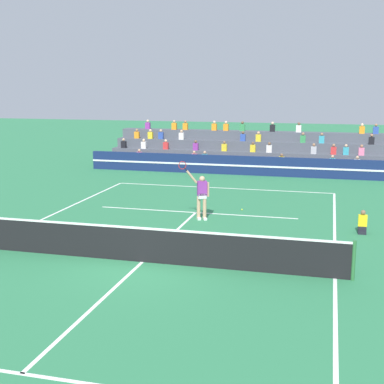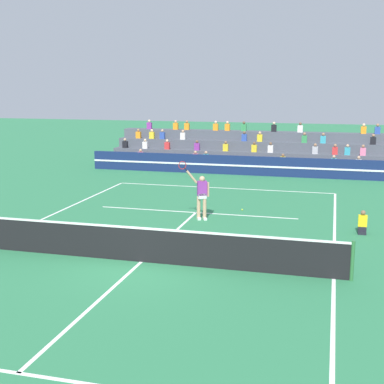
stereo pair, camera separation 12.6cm
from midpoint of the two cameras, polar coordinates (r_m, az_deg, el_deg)
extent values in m
plane|color=#2D7A4C|center=(15.96, -5.20, -7.44)|extent=(120.00, 120.00, 0.00)
cube|color=white|center=(27.08, 3.46, 0.43)|extent=(11.00, 0.10, 0.01)
cube|color=white|center=(15.06, 15.12, -8.93)|extent=(0.10, 23.80, 0.01)
cube|color=white|center=(10.67, -17.71, -17.92)|extent=(8.25, 0.10, 0.01)
cube|color=white|center=(21.86, 0.58, -2.20)|extent=(8.25, 0.10, 0.01)
cube|color=white|center=(15.95, -5.20, -7.42)|extent=(0.10, 12.85, 0.01)
cylinder|color=#2D6B38|center=(14.90, 16.97, -7.04)|extent=(0.10, 0.10, 1.10)
cube|color=black|center=(15.80, -5.23, -5.72)|extent=(11.90, 0.02, 1.00)
cube|color=white|center=(15.65, -5.26, -3.86)|extent=(11.90, 0.04, 0.06)
cube|color=navy|center=(31.14, 5.05, 2.86)|extent=(18.00, 0.24, 1.10)
cube|color=white|center=(31.01, 5.00, 2.82)|extent=(18.00, 0.02, 0.10)
cube|color=#4C515B|center=(32.42, 5.43, 2.70)|extent=(17.04, 0.95, 0.55)
cube|color=pink|center=(33.83, -5.39, 3.90)|extent=(0.32, 0.22, 0.44)
sphere|color=tan|center=(33.79, -5.40, 4.44)|extent=(0.18, 0.18, 0.18)
cube|color=yellow|center=(31.88, 9.77, 3.33)|extent=(0.32, 0.22, 0.44)
sphere|color=brown|center=(31.83, 9.79, 3.90)|extent=(0.18, 0.18, 0.18)
cube|color=pink|center=(32.77, 0.47, 3.71)|extent=(0.32, 0.22, 0.44)
sphere|color=tan|center=(32.73, 0.47, 4.27)|extent=(0.18, 0.18, 0.18)
cube|color=teal|center=(31.75, 14.99, 3.08)|extent=(0.32, 0.22, 0.44)
sphere|color=tan|center=(31.71, 15.02, 3.65)|extent=(0.18, 0.18, 0.18)
cube|color=teal|center=(32.61, 1.62, 3.67)|extent=(0.32, 0.22, 0.44)
sphere|color=tan|center=(32.57, 1.62, 4.23)|extent=(0.18, 0.18, 0.18)
cube|color=#B2B2B7|center=(31.79, 17.44, 2.95)|extent=(0.32, 0.22, 0.44)
sphere|color=tan|center=(31.75, 17.48, 3.52)|extent=(0.18, 0.18, 0.18)
cube|color=#4C515B|center=(33.31, 5.71, 3.40)|extent=(17.04, 0.95, 1.10)
cube|color=silver|center=(34.66, -4.91, 5.00)|extent=(0.32, 0.22, 0.44)
sphere|color=beige|center=(34.62, -4.92, 5.53)|extent=(0.18, 0.18, 0.18)
cube|color=red|center=(32.63, 15.11, 4.26)|extent=(0.32, 0.22, 0.44)
sphere|color=#9E7051|center=(32.59, 15.14, 4.82)|extent=(0.18, 0.18, 0.18)
cube|color=teal|center=(32.64, 16.34, 4.20)|extent=(0.32, 0.22, 0.44)
sphere|color=tan|center=(32.60, 16.37, 4.75)|extent=(0.18, 0.18, 0.18)
cube|color=purple|center=(33.65, 0.65, 4.86)|extent=(0.32, 0.22, 0.44)
sphere|color=brown|center=(33.62, 0.65, 5.40)|extent=(0.18, 0.18, 0.18)
cube|color=yellow|center=(32.95, 6.76, 4.64)|extent=(0.32, 0.22, 0.44)
sphere|color=brown|center=(32.92, 6.77, 5.19)|extent=(0.18, 0.18, 0.18)
cube|color=pink|center=(32.67, 17.87, 4.11)|extent=(0.32, 0.22, 0.44)
sphere|color=#9E7051|center=(32.64, 17.90, 4.67)|extent=(0.18, 0.18, 0.18)
cube|color=black|center=(35.15, -7.04, 5.05)|extent=(0.32, 0.22, 0.44)
sphere|color=tan|center=(35.12, -7.05, 5.57)|extent=(0.18, 0.18, 0.18)
cube|color=red|center=(34.19, -2.56, 4.95)|extent=(0.32, 0.22, 0.44)
sphere|color=beige|center=(34.15, -2.56, 5.48)|extent=(0.18, 0.18, 0.18)
cube|color=#B2B2B7|center=(32.64, 13.10, 4.36)|extent=(0.32, 0.22, 0.44)
sphere|color=#9E7051|center=(32.61, 13.13, 4.92)|extent=(0.18, 0.18, 0.18)
cube|color=yellow|center=(33.25, 3.72, 4.75)|extent=(0.32, 0.22, 0.44)
sphere|color=brown|center=(33.22, 3.72, 5.30)|extent=(0.18, 0.18, 0.18)
cube|color=silver|center=(32.83, 8.48, 4.57)|extent=(0.32, 0.22, 0.44)
sphere|color=brown|center=(32.79, 8.50, 5.12)|extent=(0.18, 0.18, 0.18)
cube|color=#4C515B|center=(34.21, 5.98, 4.07)|extent=(17.04, 0.95, 1.65)
cube|color=#2D4CA5|center=(33.95, 5.71, 5.79)|extent=(0.32, 0.22, 0.44)
sphere|color=brown|center=(33.92, 5.72, 6.33)|extent=(0.18, 0.18, 0.18)
cube|color=black|center=(33.59, 18.86, 5.18)|extent=(0.32, 0.22, 0.44)
sphere|color=#9E7051|center=(33.56, 18.89, 5.73)|extent=(0.18, 0.18, 0.18)
cube|color=yellow|center=(35.45, -4.20, 6.05)|extent=(0.32, 0.22, 0.44)
sphere|color=beige|center=(35.42, -4.20, 6.57)|extent=(0.18, 0.18, 0.18)
cube|color=#338C4C|center=(33.56, 12.00, 5.54)|extent=(0.32, 0.22, 0.44)
sphere|color=#9E7051|center=(33.53, 12.02, 6.08)|extent=(0.18, 0.18, 0.18)
cube|color=teal|center=(33.52, 13.92, 5.45)|extent=(0.32, 0.22, 0.44)
sphere|color=#9E7051|center=(33.49, 13.94, 5.99)|extent=(0.18, 0.18, 0.18)
cube|color=silver|center=(34.81, -0.87, 5.98)|extent=(0.32, 0.22, 0.44)
sphere|color=tan|center=(34.79, -0.87, 6.51)|extent=(0.18, 0.18, 0.18)
cube|color=orange|center=(35.77, -5.64, 6.07)|extent=(0.32, 0.22, 0.44)
sphere|color=#9E7051|center=(35.74, -5.65, 6.58)|extent=(0.18, 0.18, 0.18)
cube|color=yellow|center=(33.80, 7.35, 5.73)|extent=(0.32, 0.22, 0.44)
sphere|color=tan|center=(33.78, 7.36, 6.27)|extent=(0.18, 0.18, 0.18)
cube|color=#2D4CA5|center=(35.22, -3.07, 6.03)|extent=(0.32, 0.22, 0.44)
sphere|color=tan|center=(35.19, -3.08, 6.55)|extent=(0.18, 0.18, 0.18)
cube|color=#4C515B|center=(35.10, 6.23, 4.70)|extent=(17.04, 0.95, 2.20)
cube|color=silver|center=(34.47, 11.57, 6.62)|extent=(0.32, 0.22, 0.44)
sphere|color=brown|center=(34.45, 11.59, 7.15)|extent=(0.18, 0.18, 0.18)
cube|color=orange|center=(35.89, -1.65, 7.02)|extent=(0.32, 0.22, 0.44)
sphere|color=tan|center=(35.87, -1.65, 7.53)|extent=(0.18, 0.18, 0.18)
cube|color=orange|center=(35.21, 2.65, 6.93)|extent=(0.32, 0.22, 0.44)
sphere|color=beige|center=(35.19, 2.65, 7.45)|extent=(0.18, 0.18, 0.18)
cube|color=orange|center=(35.68, -0.45, 7.00)|extent=(0.32, 0.22, 0.44)
sphere|color=#9E7051|center=(35.66, -0.45, 7.51)|extent=(0.18, 0.18, 0.18)
cube|color=#2D4CA5|center=(34.51, 19.27, 6.22)|extent=(0.32, 0.22, 0.44)
sphere|color=#9E7051|center=(34.48, 19.31, 6.75)|extent=(0.18, 0.18, 0.18)
cube|color=#338C4C|center=(34.86, 5.65, 6.84)|extent=(0.32, 0.22, 0.44)
sphere|color=brown|center=(34.84, 5.66, 7.37)|extent=(0.18, 0.18, 0.18)
cube|color=orange|center=(34.46, 17.93, 6.30)|extent=(0.32, 0.22, 0.44)
sphere|color=beige|center=(34.43, 17.96, 6.83)|extent=(0.18, 0.18, 0.18)
cube|color=orange|center=(35.05, 3.90, 6.90)|extent=(0.32, 0.22, 0.44)
sphere|color=beige|center=(35.03, 3.91, 7.42)|extent=(0.18, 0.18, 0.18)
cube|color=black|center=(34.61, 8.83, 6.73)|extent=(0.32, 0.22, 0.44)
sphere|color=beige|center=(34.58, 8.85, 7.26)|extent=(0.18, 0.18, 0.18)
cube|color=purple|center=(36.46, -4.47, 7.06)|extent=(0.32, 0.22, 0.44)
sphere|color=beige|center=(36.44, -4.48, 7.56)|extent=(0.18, 0.18, 0.18)
cube|color=black|center=(19.72, 17.85, -4.09)|extent=(0.28, 0.36, 0.12)
cube|color=black|center=(19.69, 17.87, -3.76)|extent=(0.28, 0.24, 0.18)
cube|color=yellow|center=(19.62, 17.92, -2.94)|extent=(0.30, 0.18, 0.40)
sphere|color=brown|center=(19.55, 17.97, -2.12)|extent=(0.17, 0.17, 0.17)
cylinder|color=tan|center=(20.65, 1.53, -1.74)|extent=(0.14, 0.14, 0.90)
cylinder|color=tan|center=(20.68, 0.89, -1.72)|extent=(0.14, 0.14, 0.90)
cube|color=white|center=(20.54, 1.26, -0.41)|extent=(0.38, 0.32, 0.20)
cube|color=purple|center=(20.48, 1.26, 0.41)|extent=(0.41, 0.34, 0.56)
sphere|color=tan|center=(20.42, 1.26, 1.41)|extent=(0.22, 0.22, 0.22)
cube|color=white|center=(20.71, 1.55, -2.85)|extent=(0.23, 0.29, 0.09)
cube|color=white|center=(20.74, 0.91, -2.83)|extent=(0.23, 0.29, 0.09)
cylinder|color=tan|center=(20.55, 1.91, 0.28)|extent=(0.09, 0.09, 0.56)
cylinder|color=tan|center=(20.31, 0.15, 1.63)|extent=(0.44, 0.28, 0.53)
cylinder|color=black|center=(20.21, -0.54, 2.48)|extent=(0.16, 0.10, 0.19)
torus|color=#B21E1E|center=(20.17, -0.86, 2.86)|extent=(0.40, 0.22, 0.43)
sphere|color=#C6DB33|center=(22.32, 5.54, -1.89)|extent=(0.07, 0.07, 0.07)
camera|label=1|loc=(0.06, -89.82, 0.04)|focal=50.00mm
camera|label=2|loc=(0.06, 90.18, -0.04)|focal=50.00mm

